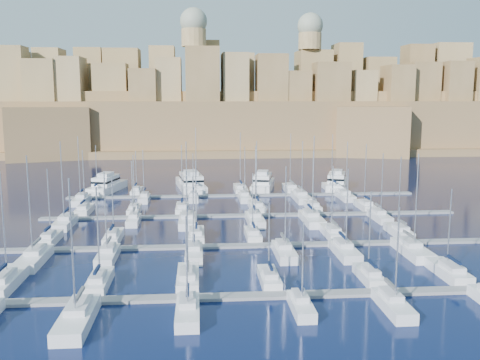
{
  "coord_description": "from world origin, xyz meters",
  "views": [
    {
      "loc": [
        -10.54,
        -95.37,
        24.19
      ],
      "look_at": [
        -2.67,
        6.0,
        8.13
      ],
      "focal_mm": 40.0,
      "sensor_mm": 36.0,
      "label": 1
    }
  ],
  "objects": [
    {
      "name": "sailboat_39",
      "position": [
        -0.06,
        38.01,
        0.77
      ],
      "size": [
        3.08,
        10.26,
        15.41
      ],
      "color": "white",
      "rests_on": "ground"
    },
    {
      "name": "sailboat_23",
      "position": [
        22.03,
        -18.18,
        0.77
      ],
      "size": [
        3.18,
        10.61,
        15.98
      ],
      "color": "white",
      "rests_on": "ground"
    },
    {
      "name": "pontoon_mid_near",
      "position": [
        0.0,
        -12.0,
        0.2
      ],
      "size": [
        84.0,
        2.0,
        0.4
      ],
      "primitive_type": "cube",
      "color": "slate",
      "rests_on": "ground"
    },
    {
      "name": "sailboat_40",
      "position": [
        12.74,
        37.79,
        0.76
      ],
      "size": [
        2.94,
        9.81,
        15.05
      ],
      "color": "white",
      "rests_on": "ground"
    },
    {
      "name": "pontoon_mid_far",
      "position": [
        0.0,
        10.0,
        0.2
      ],
      "size": [
        84.0,
        2.0,
        0.4
      ],
      "primitive_type": "cube",
      "color": "slate",
      "rests_on": "ground"
    },
    {
      "name": "sailboat_38",
      "position": [
        -11.27,
        38.02,
        0.78
      ],
      "size": [
        3.09,
        10.29,
        16.62
      ],
      "color": "white",
      "rests_on": "ground"
    },
    {
      "name": "sailboat_21",
      "position": [
        2.28,
        -17.52,
        0.75
      ],
      "size": [
        2.78,
        9.28,
        14.23
      ],
      "color": "white",
      "rests_on": "ground"
    },
    {
      "name": "sailboat_9",
      "position": [
        0.82,
        -38.54,
        0.7
      ],
      "size": [
        2.18,
        7.27,
        10.82
      ],
      "color": "white",
      "rests_on": "ground"
    },
    {
      "name": "sailboat_0",
      "position": [
        -35.39,
        -27.85,
        0.77
      ],
      "size": [
        3.16,
        10.55,
        15.13
      ],
      "color": "white",
      "rests_on": "ground"
    },
    {
      "name": "sailboat_32",
      "position": [
        -12.87,
        3.94,
        0.77
      ],
      "size": [
        3.11,
        10.37,
        16.16
      ],
      "color": "white",
      "rests_on": "ground"
    },
    {
      "name": "sailboat_28",
      "position": [
        13.65,
        14.96,
        0.73
      ],
      "size": [
        2.44,
        8.14,
        12.96
      ],
      "color": "white",
      "rests_on": "ground"
    },
    {
      "name": "sailboat_46",
      "position": [
        13.21,
        25.72,
        0.76
      ],
      "size": [
        3.25,
        10.82,
        14.2
      ],
      "color": "white",
      "rests_on": "ground"
    },
    {
      "name": "pontoon_far",
      "position": [
        0.0,
        32.0,
        0.2
      ],
      "size": [
        84.0,
        2.0,
        0.4
      ],
      "primitive_type": "cube",
      "color": "slate",
      "rests_on": "ground"
    },
    {
      "name": "ground",
      "position": [
        0.0,
        0.0,
        0.0
      ],
      "size": [
        600.0,
        600.0,
        0.0
      ],
      "primitive_type": "plane",
      "color": "#040C32",
      "rests_on": "ground"
    },
    {
      "name": "sailboat_22",
      "position": [
        11.58,
        -17.7,
        0.75
      ],
      "size": [
        2.89,
        9.64,
        13.76
      ],
      "color": "white",
      "rests_on": "ground"
    },
    {
      "name": "sailboat_27",
      "position": [
        1.66,
        15.79,
        0.76
      ],
      "size": [
        2.95,
        9.83,
        15.06
      ],
      "color": "white",
      "rests_on": "ground"
    },
    {
      "name": "sailboat_14",
      "position": [
        -11.11,
        -6.74,
        0.74
      ],
      "size": [
        2.63,
        8.75,
        13.74
      ],
      "color": "white",
      "rests_on": "ground"
    },
    {
      "name": "sailboat_42",
      "position": [
        -37.38,
        26.35,
        0.76
      ],
      "size": [
        2.86,
        9.53,
        15.53
      ],
      "color": "white",
      "rests_on": "ground"
    },
    {
      "name": "sailboat_3",
      "position": [
        -1.58,
        -29.14,
        0.71
      ],
      "size": [
        2.38,
        7.92,
        10.86
      ],
      "color": "white",
      "rests_on": "ground"
    },
    {
      "name": "sailboat_33",
      "position": [
        0.05,
        4.07,
        0.76
      ],
      "size": [
        3.03,
        10.11,
        15.23
      ],
      "color": "white",
      "rests_on": "ground"
    },
    {
      "name": "motor_yacht_d",
      "position": [
        25.67,
        41.32,
        1.73
      ],
      "size": [
        9.6,
        16.97,
        5.25
      ],
      "color": "white",
      "rests_on": "ground"
    },
    {
      "name": "sailboat_37",
      "position": [
        -26.11,
        36.77,
        0.71
      ],
      "size": [
        2.32,
        7.73,
        11.08
      ],
      "color": "white",
      "rests_on": "ground"
    },
    {
      "name": "motor_yacht_a",
      "position": [
        -34.01,
        41.07,
        1.73
      ],
      "size": [
        8.32,
        16.4,
        5.25
      ],
      "color": "white",
      "rests_on": "ground"
    },
    {
      "name": "sailboat_16",
      "position": [
        12.41,
        -6.73,
        0.73
      ],
      "size": [
        2.63,
        8.76,
        12.62
      ],
      "color": "white",
      "rests_on": "ground"
    },
    {
      "name": "sailboat_30",
      "position": [
        -35.66,
        4.29,
        0.77
      ],
      "size": [
        2.9,
        9.66,
        16.29
      ],
      "color": "white",
      "rests_on": "ground"
    },
    {
      "name": "sailboat_15",
      "position": [
        -1.48,
        -7.07,
        0.71
      ],
      "size": [
        2.42,
        8.07,
        11.53
      ],
      "color": "white",
      "rests_on": "ground"
    },
    {
      "name": "sailboat_1",
      "position": [
        -23.43,
        -28.85,
        0.73
      ],
      "size": [
        2.55,
        8.51,
        13.19
      ],
      "color": "white",
      "rests_on": "ground"
    },
    {
      "name": "pontoon_near",
      "position": [
        0.0,
        -34.0,
        0.2
      ],
      "size": [
        84.0,
        2.0,
        0.4
      ],
      "primitive_type": "cube",
      "color": "slate",
      "rests_on": "ground"
    },
    {
      "name": "sailboat_36",
      "position": [
        -35.78,
        36.84,
        0.72
      ],
      "size": [
        2.36,
        7.88,
        12.58
      ],
      "color": "white",
      "rests_on": "ground"
    },
    {
      "name": "fortified_city",
      "position": [
        -0.19,
        155.26,
        14.74
      ],
      "size": [
        460.0,
        108.95,
        59.52
      ],
      "color": "brown",
      "rests_on": "ground"
    },
    {
      "name": "sailboat_18",
      "position": [
        -34.73,
        -18.05,
        0.77
      ],
      "size": [
        3.1,
        10.35,
        16.22
      ],
      "color": "white",
      "rests_on": "ground"
    },
    {
      "name": "sailboat_7",
      "position": [
        -23.7,
        -40.23,
        0.78
      ],
      "size": [
        3.22,
        10.72,
        16.25
      ],
      "color": "white",
      "rests_on": "ground"
    },
    {
      "name": "motor_yacht_b",
      "position": [
        -12.7,
        42.93,
        1.73
      ],
      "size": [
        8.63,
        20.26,
        5.25
      ],
      "color": "white",
      "rests_on": "ground"
    },
    {
      "name": "sailboat_17",
      "position": [
        24.3,
        -6.77,
        0.74
      ],
      "size": [
        2.6,
        8.68,
        14.1
      ],
      "color": "white",
      "rests_on": "ground"
    },
    {
      "name": "sailboat_34",
      "position": [
        11.0,
        3.62,
        0.79
      ],
      "size": [
        3.3,
        11.01,
        17.08
      ],
      "color": "white",
      "rests_on": "ground"
    },
    {
      "name": "sailboat_43",
      "position": [
        -23.25,
        27.35,
        0.72
      ],
      "size": [
        2.25,
        7.5,
        12.35
      ],
      "color": "white",
      "rests_on": "ground"
    },
    {
      "name": "sailboat_20",
      "position": [
        -11.46,
        -17.22,
        0.73
      ],
      "size": [
        2.6,
        8.66,
        12.85
      ],
      "color": "white",
      "rests_on": "ground"
    },
    {
      "name": "sailboat_31",
      "position": [
        -23.11,
        5.39,
        0.72
      ],
      "size": [
        2.23,
        7.43,
        12.45
      ],
      "color": "white",
      "rests_on": "ground"
    },
    {
      "name": "sailboat_29",
      "position": [
        25.14,
        15.24,
        0.74
      ],
      "size": [
        2.61,
        8.69,
        14.3
      ],
      "color": "white",
      "rests_on": "ground"
    },
    {
      "name": "sailboat_8",
      "position": [
        -11.98,
        -39.2,
        0.72
      ],
      "size": [
        2.59,
        8.62,
        11.83
      ],
      "color": "white",
      "rests_on": "ground"
    },
    {
      "name": "sailboat_47",
      "position": [
        23.93,
        26.54,
        0.74
      ],
      "size": [
        2.75,
        9.16,
        13.98
      ],
      "color": "white",
      "rests_on": "ground"
    },
    {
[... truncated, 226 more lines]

